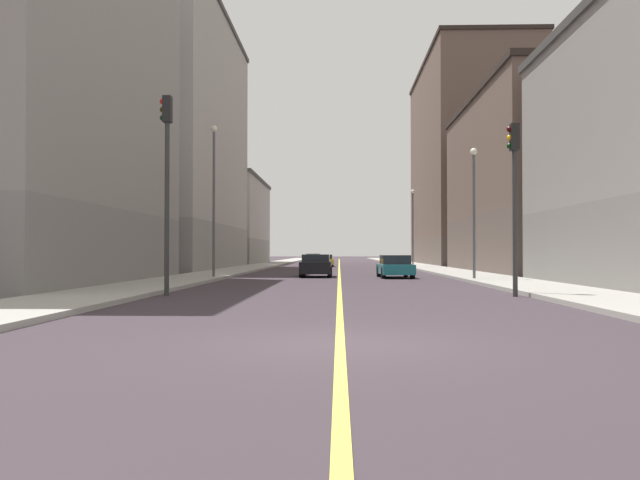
# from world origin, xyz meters

# --- Properties ---
(ground_plane) EXTENTS (400.00, 400.00, 0.00)m
(ground_plane) POSITION_xyz_m (0.00, 0.00, 0.00)
(ground_plane) COLOR #382E35
(ground_plane) RESTS_ON ground
(sidewalk_left) EXTENTS (3.41, 168.00, 0.15)m
(sidewalk_left) POSITION_xyz_m (7.94, 49.00, 0.07)
(sidewalk_left) COLOR #9E9B93
(sidewalk_left) RESTS_ON ground
(sidewalk_right) EXTENTS (3.41, 168.00, 0.15)m
(sidewalk_right) POSITION_xyz_m (-7.94, 49.00, 0.07)
(sidewalk_right) COLOR #9E9B93
(sidewalk_right) RESTS_ON ground
(lane_center_stripe) EXTENTS (0.16, 154.00, 0.01)m
(lane_center_stripe) POSITION_xyz_m (0.00, 49.00, 0.01)
(lane_center_stripe) COLOR #E5D14C
(lane_center_stripe) RESTS_ON ground
(building_left_mid) EXTENTS (10.84, 22.12, 12.84)m
(building_left_mid) POSITION_xyz_m (14.92, 36.62, 6.43)
(building_left_mid) COLOR brown
(building_left_mid) RESTS_ON ground
(building_left_far) EXTENTS (10.84, 26.02, 23.03)m
(building_left_far) POSITION_xyz_m (14.92, 63.82, 11.52)
(building_left_far) COLOR brown
(building_left_far) RESTS_ON ground
(building_right_corner) EXTENTS (10.84, 19.39, 18.92)m
(building_right_corner) POSITION_xyz_m (-14.92, 18.58, 9.47)
(building_right_corner) COLOR slate
(building_right_corner) RESTS_ON ground
(building_right_midblock) EXTENTS (10.84, 25.60, 21.81)m
(building_right_midblock) POSITION_xyz_m (-14.92, 44.39, 10.91)
(building_right_midblock) COLOR gray
(building_right_midblock) RESTS_ON ground
(building_right_distant) EXTENTS (10.84, 20.87, 10.51)m
(building_right_distant) POSITION_xyz_m (-14.92, 69.02, 5.26)
(building_right_distant) COLOR gray
(building_right_distant) RESTS_ON ground
(traffic_light_left_near) EXTENTS (0.40, 0.32, 5.76)m
(traffic_light_left_near) POSITION_xyz_m (5.82, 11.16, 3.74)
(traffic_light_left_near) COLOR #2D2D2D
(traffic_light_left_near) RESTS_ON ground
(traffic_light_right_near) EXTENTS (0.40, 0.32, 6.77)m
(traffic_light_right_near) POSITION_xyz_m (-5.85, 11.16, 4.32)
(traffic_light_right_near) COLOR #2D2D2D
(traffic_light_right_near) RESTS_ON ground
(street_lamp_left_near) EXTENTS (0.36, 0.36, 6.61)m
(street_lamp_left_near) POSITION_xyz_m (6.83, 22.49, 4.20)
(street_lamp_left_near) COLOR #4C4C51
(street_lamp_left_near) RESTS_ON ground
(street_lamp_right_near) EXTENTS (0.36, 0.36, 8.23)m
(street_lamp_right_near) POSITION_xyz_m (-6.83, 24.46, 5.05)
(street_lamp_right_near) COLOR #4C4C51
(street_lamp_right_near) RESTS_ON ground
(street_lamp_left_far) EXTENTS (0.36, 0.36, 7.12)m
(street_lamp_left_far) POSITION_xyz_m (6.83, 49.70, 4.47)
(street_lamp_left_far) COLOR #4C4C51
(street_lamp_left_far) RESTS_ON ground
(car_yellow) EXTENTS (1.87, 3.98, 1.21)m
(car_yellow) POSITION_xyz_m (-1.48, 54.31, 0.61)
(car_yellow) COLOR gold
(car_yellow) RESTS_ON ground
(car_black) EXTENTS (1.87, 4.02, 1.34)m
(car_black) POSITION_xyz_m (-1.38, 27.90, 0.66)
(car_black) COLOR black
(car_black) RESTS_ON ground
(car_green) EXTENTS (2.02, 4.13, 1.27)m
(car_green) POSITION_xyz_m (-3.11, 66.44, 0.63)
(car_green) COLOR #1E6B38
(car_green) RESTS_ON ground
(car_teal) EXTENTS (1.95, 4.46, 1.30)m
(car_teal) POSITION_xyz_m (3.20, 26.85, 0.64)
(car_teal) COLOR #196670
(car_teal) RESTS_ON ground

